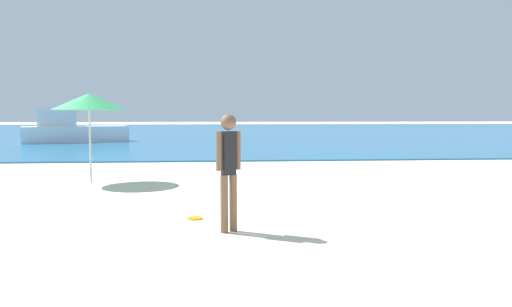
% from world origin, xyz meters
% --- Properties ---
extents(water, '(160.00, 60.00, 0.06)m').
position_xyz_m(water, '(0.00, 44.53, 0.03)').
color(water, '#1E6B9E').
rests_on(water, ground).
extents(person_standing, '(0.35, 0.22, 1.69)m').
position_xyz_m(person_standing, '(-0.87, 4.46, 0.96)').
color(person_standing, brown).
rests_on(person_standing, ground).
extents(frisbee, '(0.25, 0.25, 0.03)m').
position_xyz_m(frisbee, '(-1.40, 5.36, 0.01)').
color(frisbee, orange).
rests_on(frisbee, ground).
extents(boat_near, '(6.05, 3.73, 1.96)m').
position_xyz_m(boat_near, '(-9.47, 26.21, 0.74)').
color(boat_near, white).
rests_on(boat_near, water).
extents(beach_umbrella, '(1.78, 1.78, 2.19)m').
position_xyz_m(beach_umbrella, '(-4.12, 9.64, 1.98)').
color(beach_umbrella, '#B7B7BC').
rests_on(beach_umbrella, ground).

